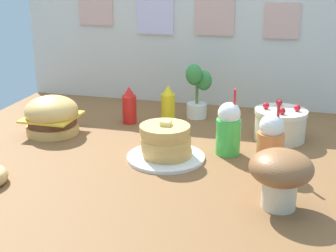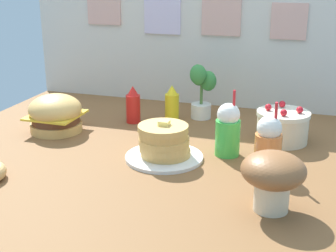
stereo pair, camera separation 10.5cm
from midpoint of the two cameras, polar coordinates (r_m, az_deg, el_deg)
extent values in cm
cube|color=brown|center=(208.54, -4.72, -3.82)|extent=(198.03, 176.54, 2.00)
cube|color=beige|center=(279.38, 1.07, 10.99)|extent=(198.03, 3.00, 82.09)
cube|color=#D8A599|center=(293.31, -9.78, 14.38)|extent=(21.27, 1.20, 25.43)
cube|color=silver|center=(280.75, -2.65, 13.37)|extent=(21.93, 1.20, 23.33)
cube|color=#D8A599|center=(272.44, 4.51, 13.39)|extent=(22.09, 1.20, 24.41)
cube|color=#D8A599|center=(268.68, 12.45, 12.28)|extent=(19.08, 1.20, 19.27)
cylinder|color=#DBA859|center=(242.33, -14.91, -0.33)|extent=(25.65, 25.65, 4.44)
cylinder|color=#59331E|center=(241.10, -14.98, 0.56)|extent=(23.60, 23.60, 3.45)
cube|color=yellow|center=(240.44, -15.03, 1.06)|extent=(24.37, 24.37, 0.99)
ellipsoid|color=#E5B260|center=(239.56, -15.09, 1.76)|extent=(26.16, 26.16, 14.80)
cylinder|color=white|center=(203.77, -1.75, -3.79)|extent=(33.54, 33.54, 1.48)
cylinder|color=#E0AD5B|center=(203.33, -1.61, -3.20)|extent=(21.42, 21.42, 2.76)
cylinder|color=#E0AD5B|center=(201.45, -1.75, -2.57)|extent=(21.20, 21.20, 2.76)
cylinder|color=#E0AD5B|center=(200.79, -1.79, -1.80)|extent=(21.60, 21.60, 2.76)
cylinder|color=#E0AD5B|center=(199.96, -1.87, -1.04)|extent=(20.79, 20.79, 2.76)
cylinder|color=#E0AD5B|center=(198.84, -1.91, -0.32)|extent=(21.41, 21.41, 2.76)
cube|color=#F7E072|center=(198.32, -1.80, 0.36)|extent=(4.34, 4.34, 1.97)
cylinder|color=beige|center=(229.11, 12.05, -0.10)|extent=(23.68, 23.68, 12.83)
cylinder|color=#F4EACC|center=(226.87, 12.18, 1.67)|extent=(24.62, 24.62, 1.97)
sphere|color=red|center=(225.67, 14.01, 2.12)|extent=(3.16, 3.16, 3.16)
sphere|color=red|center=(232.90, 11.99, 2.79)|extent=(3.16, 3.16, 3.16)
sphere|color=red|center=(226.11, 10.43, 2.41)|extent=(3.16, 3.16, 3.16)
sphere|color=red|center=(219.34, 12.25, 1.77)|extent=(3.16, 3.16, 3.16)
cylinder|color=red|center=(249.15, -5.88, 2.00)|extent=(7.50, 7.50, 14.80)
cone|color=red|center=(246.49, -5.95, 4.20)|extent=(6.00, 6.00, 4.93)
cylinder|color=yellow|center=(250.67, -1.19, 2.20)|extent=(7.50, 7.50, 14.80)
cone|color=yellow|center=(248.03, -1.21, 4.39)|extent=(6.00, 6.00, 4.93)
cylinder|color=green|center=(207.85, 5.81, -1.30)|extent=(10.85, 10.85, 15.78)
sphere|color=white|center=(204.47, 5.91, 1.49)|extent=(9.87, 9.87, 9.87)
cylinder|color=red|center=(203.25, 6.54, 2.30)|extent=(1.18, 2.47, 15.83)
cylinder|color=orange|center=(194.32, 10.64, -3.00)|extent=(10.85, 10.85, 15.78)
sphere|color=white|center=(190.70, 10.83, -0.04)|extent=(9.87, 9.87, 9.87)
cylinder|color=red|center=(189.60, 11.54, 0.82)|extent=(1.18, 3.82, 15.76)
cylinder|color=white|center=(258.11, 2.30, 1.88)|extent=(10.85, 10.85, 7.89)
cylinder|color=#4C7238|center=(255.17, 2.33, 4.21)|extent=(1.58, 1.58, 13.81)
ellipsoid|color=#38843D|center=(253.65, 3.13, 5.49)|extent=(8.88, 5.92, 10.85)
ellipsoid|color=#38843D|center=(256.31, 2.00, 6.10)|extent=(8.88, 5.92, 10.85)
ellipsoid|color=#38843D|center=(250.06, 1.92, 6.24)|extent=(8.88, 5.92, 10.85)
cylinder|color=beige|center=(166.25, 11.44, -8.06)|extent=(11.84, 11.84, 9.87)
ellipsoid|color=brown|center=(162.12, 11.66, -4.96)|extent=(21.70, 21.70, 11.94)
camera|label=1|loc=(0.05, -91.42, -0.48)|focal=50.61mm
camera|label=2|loc=(0.05, 88.58, 0.48)|focal=50.61mm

